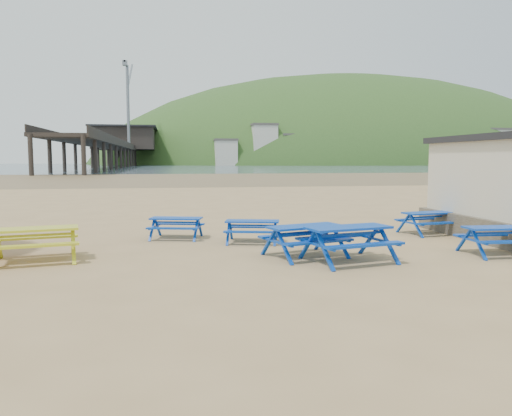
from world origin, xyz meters
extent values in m
plane|color=tan|center=(0.00, 0.00, 0.00)|extent=(400.00, 400.00, 0.00)
plane|color=olive|center=(0.00, 55.00, 0.00)|extent=(400.00, 400.00, 0.00)
plane|color=#485A67|center=(0.00, 170.00, 0.01)|extent=(400.00, 400.00, 0.00)
cube|color=#022E9D|center=(-1.77, 2.54, 0.62)|extent=(1.64, 0.97, 0.04)
cube|color=#022E9D|center=(-1.64, 3.04, 0.38)|extent=(1.54, 0.60, 0.04)
cube|color=#022E9D|center=(-1.90, 2.05, 0.38)|extent=(1.54, 0.60, 0.04)
cube|color=#022E9D|center=(0.39, 1.43, 0.62)|extent=(1.64, 0.95, 0.04)
cube|color=#022E9D|center=(0.51, 1.93, 0.39)|extent=(1.55, 0.58, 0.04)
cube|color=#022E9D|center=(0.26, 0.93, 0.39)|extent=(1.55, 0.58, 0.04)
cube|color=#022E9D|center=(6.30, 2.09, 0.69)|extent=(1.78, 0.93, 0.05)
cube|color=#022E9D|center=(6.20, 2.65, 0.42)|extent=(1.71, 0.51, 0.05)
cube|color=#022E9D|center=(6.39, 1.53, 0.42)|extent=(1.71, 0.51, 0.05)
cube|color=#022E9D|center=(2.16, -1.64, 0.81)|extent=(2.12, 1.19, 0.06)
cube|color=#022E9D|center=(2.02, -0.99, 0.50)|extent=(2.01, 0.71, 0.06)
cube|color=#022E9D|center=(2.31, -2.29, 0.50)|extent=(2.01, 0.71, 0.06)
cube|color=#022E9D|center=(1.32, -0.89, 0.76)|extent=(2.00, 1.24, 0.05)
cube|color=#022E9D|center=(1.13, -0.29, 0.47)|extent=(1.86, 0.80, 0.05)
cube|color=#022E9D|center=(1.50, -1.48, 0.47)|extent=(1.86, 0.80, 0.05)
cube|color=#022E9D|center=(6.22, -1.49, 0.69)|extent=(1.73, 0.74, 0.05)
cube|color=#022E9D|center=(6.24, -0.92, 0.43)|extent=(1.71, 0.31, 0.05)
cube|color=gold|center=(-5.10, -0.33, 0.77)|extent=(2.02, 1.09, 0.05)
cube|color=gold|center=(-5.23, 0.29, 0.48)|extent=(1.93, 0.63, 0.05)
cube|color=gold|center=(-4.98, -0.96, 0.48)|extent=(1.93, 0.63, 0.05)
cube|color=black|center=(-18.00, 175.00, 6.00)|extent=(9.00, 220.00, 0.60)
cube|color=black|center=(-18.00, 186.00, 10.00)|extent=(22.00, 30.00, 8.00)
cube|color=black|center=(-18.00, 186.00, 14.30)|extent=(24.00, 32.00, 0.60)
cylinder|color=slate|center=(-15.00, 164.00, 20.00)|extent=(1.00, 1.00, 28.00)
cube|color=slate|center=(-15.00, 178.00, 33.00)|extent=(0.60, 25.63, 12.38)
ellipsoid|color=#2D4C1E|center=(90.00, 230.00, -10.00)|extent=(264.00, 144.00, 108.00)
camera|label=1|loc=(-2.00, -12.70, 2.41)|focal=35.00mm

